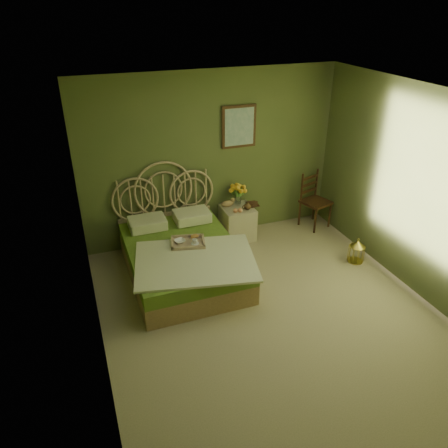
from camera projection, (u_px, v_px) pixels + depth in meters
name	position (u px, v px, depth m)	size (l,w,h in m)	color
floor	(272.00, 316.00, 5.35)	(4.50, 4.50, 0.00)	tan
ceiling	(287.00, 102.00, 4.14)	(4.50, 4.50, 0.00)	silver
wall_back	(212.00, 158.00, 6.61)	(4.00, 4.00, 0.00)	#5F6837
wall_left	(89.00, 257.00, 4.13)	(4.50, 4.50, 0.00)	#5F6837
wall_right	(425.00, 196.00, 5.36)	(4.50, 4.50, 0.00)	#5F6837
wall_art	(239.00, 127.00, 6.51)	(0.54, 0.04, 0.64)	black
bed	(182.00, 256.00, 6.04)	(1.72, 2.17, 1.34)	tan
nightstand	(238.00, 218.00, 6.95)	(0.48, 0.49, 0.96)	beige
chair	(314.00, 196.00, 7.27)	(0.52, 0.52, 0.93)	black
birdcage	(356.00, 251.00, 6.39)	(0.23, 0.23, 0.34)	gold
book_lower	(248.00, 205.00, 6.92)	(0.16, 0.22, 0.02)	#381E0F
book_upper	(248.00, 204.00, 6.91)	(0.15, 0.21, 0.02)	#472819
cereal_bowl	(180.00, 241.00, 5.91)	(0.14, 0.14, 0.04)	white
coffee_cup	(195.00, 242.00, 5.87)	(0.07, 0.07, 0.07)	white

